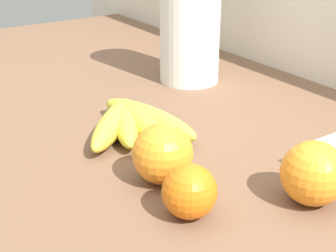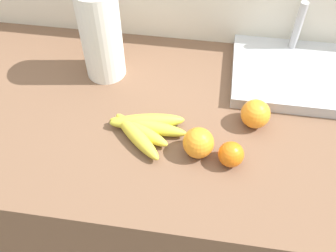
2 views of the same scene
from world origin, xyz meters
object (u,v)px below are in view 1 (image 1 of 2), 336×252
object	(u,v)px
banana_bunch	(133,122)
orange_right	(311,174)
paper_towel_roll	(190,12)
orange_back_right	(189,191)
orange_back_left	(163,154)

from	to	relation	value
banana_bunch	orange_right	bearing A→B (deg)	14.20
paper_towel_roll	banana_bunch	bearing A→B (deg)	-54.67
orange_back_right	paper_towel_roll	xyz separation A→B (m)	(-0.40, 0.29, 0.11)
orange_right	orange_back_right	world-z (taller)	orange_right
orange_right	paper_towel_roll	xyz separation A→B (m)	(-0.46, 0.15, 0.10)
orange_back_left	orange_back_right	xyz separation A→B (m)	(0.08, -0.02, -0.01)
banana_bunch	orange_back_right	distance (m)	0.24
orange_right	orange_back_right	distance (m)	0.15
orange_back_left	orange_back_right	distance (m)	0.09
paper_towel_roll	orange_back_right	bearing A→B (deg)	-36.17
orange_back_left	orange_back_right	bearing A→B (deg)	-12.40
orange_right	paper_towel_roll	size ratio (longest dim) A/B	0.26
orange_back_right	banana_bunch	bearing A→B (deg)	165.25
banana_bunch	orange_back_right	world-z (taller)	orange_back_right
banana_bunch	paper_towel_roll	world-z (taller)	paper_towel_roll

